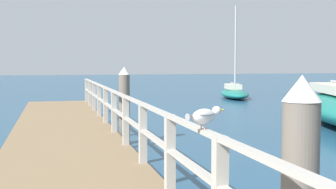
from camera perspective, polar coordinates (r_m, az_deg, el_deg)
name	(u,v)px	position (r m, az deg, el deg)	size (l,w,h in m)	color
pier_deck	(66,151)	(9.27, -13.70, -7.43)	(2.46, 19.48, 0.44)	#846B4C
pier_railing	(119,110)	(9.24, -6.63, -2.11)	(0.12, 18.00, 0.99)	#B2ADA3
dock_piling_far	(124,105)	(10.86, -5.94, -1.46)	(0.29, 0.29, 1.99)	#6B6056
seagull_foreground	(204,115)	(4.10, 4.96, -2.85)	(0.46, 0.25, 0.21)	white
boat_0	(234,92)	(25.58, 8.99, 0.27)	(2.63, 4.61, 5.47)	#197266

